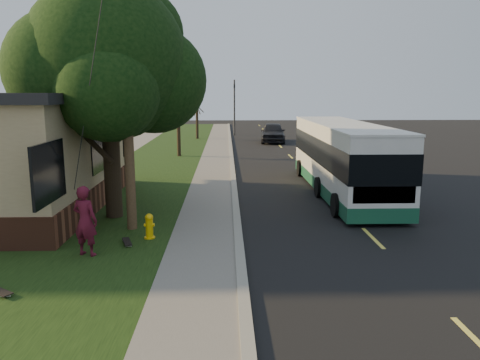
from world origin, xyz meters
The scene contains 15 objects.
ground centered at (0.00, 0.00, 0.00)m, with size 120.00×120.00×0.00m, color black.
road centered at (4.00, 10.00, 0.01)m, with size 8.00×80.00×0.01m, color black.
curb centered at (0.00, 10.00, 0.06)m, with size 0.25×80.00×0.12m, color gray.
sidewalk centered at (-1.00, 10.00, 0.04)m, with size 2.00×80.00×0.08m, color slate.
grass_verge centered at (-4.50, 10.00, 0.04)m, with size 5.00×80.00×0.07m, color black.
fire_hydrant centered at (-2.60, 0.00, 0.43)m, with size 0.32×0.32×0.74m.
utility_pole centered at (-3.31, 0.99, 4.63)m, with size 2.86×3.21×9.07m.
leafy_tree centered at (-4.17, 2.65, 5.17)m, with size 6.30×6.00×7.80m.
bare_tree_near centered at (-3.50, 18.00, 2.15)m, with size 1.38×1.21×4.31m.
bare_tree_far centered at (-3.00, 30.00, 2.00)m, with size 1.38×1.21×4.03m.
traffic_signal centered at (0.50, 34.00, 3.16)m, with size 0.18×0.22×5.50m.
transit_bus centered at (4.61, 6.45, 1.59)m, with size 2.54×11.03×2.99m.
skateboarder centered at (-4.00, -1.41, 1.00)m, with size 0.68×0.44×1.86m, color #551123.
skateboard_main centered at (-3.16, -0.49, 0.12)m, with size 0.43×0.80×0.07m.
distant_car centered at (3.70, 27.23, 0.85)m, with size 2.02×5.01×1.71m, color black.
Camera 1 is at (-0.35, -13.21, 4.27)m, focal length 35.00 mm.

